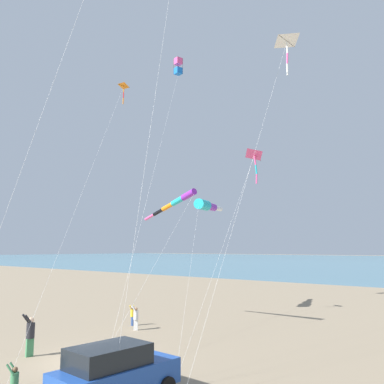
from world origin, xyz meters
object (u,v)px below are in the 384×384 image
Objects in this scene: person_child_green_jacket at (132,314)px; kite_delta_teal_far_right at (123,87)px; person_adult_flyer at (30,333)px; kite_box_white_trailing at (178,67)px; person_bystander_far at (136,316)px; person_child_grey_jacket at (14,382)px; parked_car at (114,372)px; kite_delta_purple_drifting at (287,42)px; kite_windsock_small_distant at (175,203)px; cooler_box at (152,371)px; kite_windsock_long_streamer_right at (207,206)px; kite_delta_magenta_far_left at (255,155)px.

person_child_green_jacket is 0.08× the size of kite_delta_teal_far_right.
kite_box_white_trailing is at bearing 17.16° from person_adult_flyer.
kite_box_white_trailing is (8.43, 4.12, 20.75)m from person_bystander_far.
person_child_grey_jacket is 12.44m from person_bystander_far.
kite_delta_purple_drifting is at bearing -8.53° from parked_car.
parked_car is at bearing -44.29° from person_child_grey_jacket.
kite_delta_teal_far_right reaches higher than person_adult_flyer.
person_adult_flyer is 0.21× the size of kite_windsock_small_distant.
cooler_box is 28.14m from kite_box_white_trailing.
person_child_grey_jacket is 0.87× the size of person_bystander_far.
parked_car is 20.51m from kite_delta_teal_far_right.
person_bystander_far is at bearing -153.98° from kite_box_white_trailing.
kite_delta_purple_drifting is (12.77, -3.81, 15.77)m from person_child_grey_jacket.
kite_windsock_small_distant is at bearing 37.22° from cooler_box.
person_bystander_far is (8.56, 8.33, -0.12)m from parked_car.
parked_car is 0.26× the size of kite_delta_purple_drifting.
person_bystander_far reaches higher than person_child_grey_jacket.
kite_delta_teal_far_right is at bearing 36.03° from person_child_grey_jacket.
person_child_grey_jacket is 22.25m from kite_windsock_long_streamer_right.
kite_box_white_trailing is at bearing 62.07° from kite_delta_magenta_far_left.
person_child_grey_jacket is at bearing -159.87° from kite_windsock_small_distant.
kite_windsock_long_streamer_right reaches higher than kite_windsock_small_distant.
person_bystander_far is 0.07× the size of kite_box_white_trailing.
person_adult_flyer is 1.47× the size of person_child_green_jacket.
cooler_box is at bearing -128.36° from person_bystander_far.
cooler_box is at bearing 179.48° from kite_delta_magenta_far_left.
kite_box_white_trailing reaches higher than person_bystander_far.
cooler_box is at bearing -14.28° from person_child_grey_jacket.
parked_car is at bearing -130.41° from kite_delta_teal_far_right.
kite_delta_purple_drifting is (1.92, -9.90, 15.67)m from person_bystander_far.
kite_box_white_trailing is 1.34× the size of kite_delta_teal_far_right.
person_child_green_jacket reaches higher than cooler_box.
kite_windsock_small_distant is at bearing -139.23° from kite_box_white_trailing.
kite_windsock_long_streamer_right is at bearing 20.03° from kite_windsock_small_distant.
cooler_box is at bearing 161.90° from kite_delta_purple_drifting.
parked_car reaches higher than person_child_grey_jacket.
kite_windsock_small_distant is at bearing 33.25° from parked_car.
person_child_green_jacket is at bearing 14.11° from person_adult_flyer.
kite_delta_teal_far_right is at bearing 19.62° from person_adult_flyer.
kite_delta_magenta_far_left is at bearing -117.93° from kite_box_white_trailing.
person_child_green_jacket is 19.38m from kite_delta_purple_drifting.
kite_delta_purple_drifting is 6.56m from kite_delta_magenta_far_left.
person_adult_flyer is 7.47m from person_bystander_far.
parked_car is 0.46× the size of kite_windsock_small_distant.
kite_delta_magenta_far_left reaches higher than person_bystander_far.
kite_delta_magenta_far_left is 1.13× the size of kite_windsock_small_distant.
person_child_green_jacket is at bearing 178.17° from kite_windsock_long_streamer_right.
kite_box_white_trailing reaches higher than kite_delta_magenta_far_left.
kite_windsock_small_distant reaches higher than parked_car.
cooler_box is 0.03× the size of kite_box_white_trailing.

